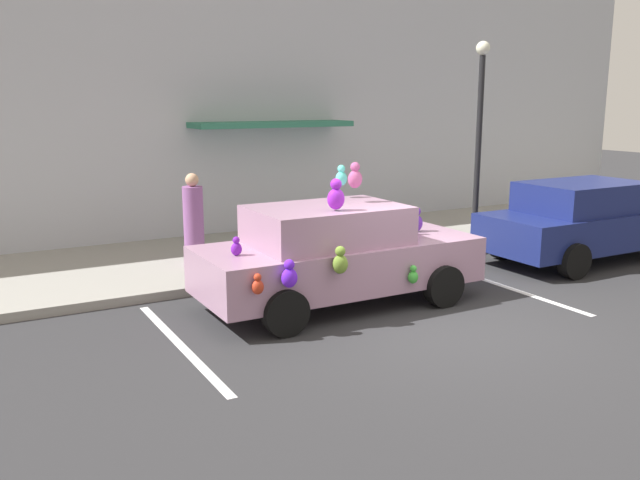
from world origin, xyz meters
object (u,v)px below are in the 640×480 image
plush_covered_car (336,254)px  parked_sedan_behind (587,220)px  pedestrian_near_shopfront (194,222)px  teddy_bear_on_sidewalk (408,229)px  street_lamp_post (479,122)px

plush_covered_car → parked_sedan_behind: 5.74m
parked_sedan_behind → pedestrian_near_shopfront: size_ratio=2.71×
teddy_bear_on_sidewalk → street_lamp_post: 2.60m
plush_covered_car → pedestrian_near_shopfront: 3.26m
street_lamp_post → pedestrian_near_shopfront: street_lamp_post is taller
pedestrian_near_shopfront → parked_sedan_behind: bearing=-22.5°
parked_sedan_behind → teddy_bear_on_sidewalk: bearing=141.1°
teddy_bear_on_sidewalk → pedestrian_near_shopfront: (-4.27, 0.72, 0.40)m
parked_sedan_behind → street_lamp_post: 2.86m
teddy_bear_on_sidewalk → street_lamp_post: bearing=-12.1°
parked_sedan_behind → plush_covered_car: bearing=-178.5°
teddy_bear_on_sidewalk → pedestrian_near_shopfront: pedestrian_near_shopfront is taller
plush_covered_car → street_lamp_post: bearing=23.7°
pedestrian_near_shopfront → plush_covered_car: bearing=-68.1°
plush_covered_car → teddy_bear_on_sidewalk: plush_covered_car is taller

